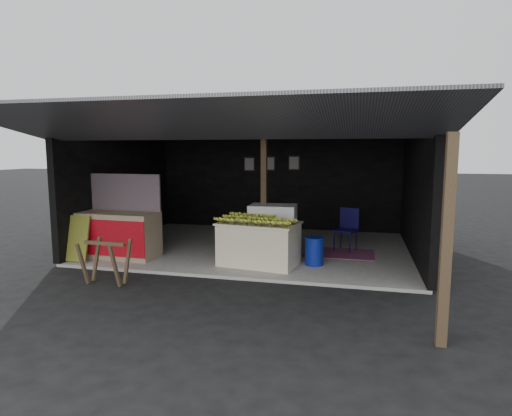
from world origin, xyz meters
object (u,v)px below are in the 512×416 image
(neighbor_stall, at_px, (118,232))
(plastic_chair, at_px, (347,226))
(banana_table, at_px, (259,243))
(white_crate, at_px, (273,230))
(water_barrel, at_px, (314,252))
(sawhorse, at_px, (105,257))

(neighbor_stall, distance_m, plastic_chair, 5.00)
(banana_table, height_order, neighbor_stall, neighbor_stall)
(white_crate, xyz_separation_m, water_barrel, (0.96, -0.61, -0.28))
(white_crate, distance_m, water_barrel, 1.17)
(plastic_chair, bearing_deg, white_crate, -130.47)
(white_crate, height_order, sawhorse, white_crate)
(sawhorse, bearing_deg, neighbor_stall, 116.21)
(neighbor_stall, distance_m, sawhorse, 1.78)
(water_barrel, bearing_deg, sawhorse, -150.46)
(white_crate, height_order, neighbor_stall, neighbor_stall)
(neighbor_stall, relative_size, sawhorse, 2.25)
(banana_table, height_order, white_crate, white_crate)
(sawhorse, xyz_separation_m, water_barrel, (3.37, 1.91, -0.16))
(sawhorse, bearing_deg, plastic_chair, 42.07)
(neighbor_stall, bearing_deg, plastic_chair, 22.26)
(sawhorse, bearing_deg, white_crate, 48.09)
(plastic_chair, bearing_deg, neighbor_stall, -138.34)
(neighbor_stall, relative_size, plastic_chair, 1.82)
(sawhorse, bearing_deg, water_barrel, 31.40)
(banana_table, xyz_separation_m, neighbor_stall, (-3.04, -0.07, 0.10))
(water_barrel, bearing_deg, banana_table, -167.75)
(banana_table, bearing_deg, water_barrel, 20.44)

